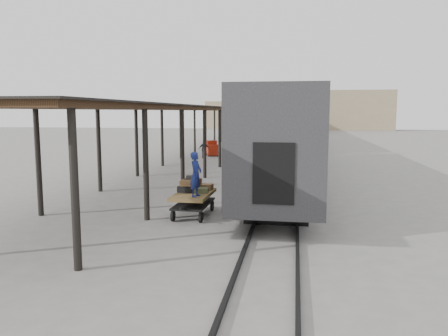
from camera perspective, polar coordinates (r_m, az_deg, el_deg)
ground at (r=17.35m, az=-3.58°, el=-5.35°), size 160.00×160.00×0.00m
train at (r=50.30m, az=8.70°, el=6.04°), size 3.45×76.01×4.01m
canopy at (r=41.13m, az=-0.75°, el=7.67°), size 4.90×64.30×4.15m
rails at (r=50.63m, az=8.65°, el=3.07°), size 1.54×150.00×0.12m
building_far at (r=95.04m, az=15.64°, el=7.26°), size 18.00×10.00×8.00m
building_left at (r=99.46m, az=1.38°, el=6.95°), size 12.00×8.00×6.00m
baggage_cart at (r=16.12m, az=-4.01°, el=-3.99°), size 1.29×2.42×0.86m
suitcase_stack at (r=16.44m, az=-4.07°, el=-2.30°), size 1.23×1.11×0.58m
luggage_tug at (r=37.79m, az=-1.54°, el=2.51°), size 1.31×1.68×1.30m
porter at (r=15.27m, az=-3.70°, el=-0.82°), size 0.48×0.63×1.57m
pedestrian at (r=35.57m, az=-2.61°, el=2.46°), size 0.95×0.58×1.52m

